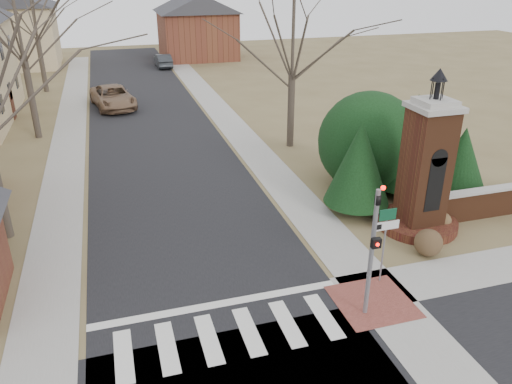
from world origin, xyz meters
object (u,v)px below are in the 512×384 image
object	(u,v)px
traffic_signal_pole	(373,241)
distant_car	(163,61)
brick_gate_monument	(424,179)
pickup_truck	(113,97)
sign_post	(386,231)

from	to	relation	value
traffic_signal_pole	distant_car	distance (m)	42.62
distant_car	traffic_signal_pole	bearing A→B (deg)	89.49
traffic_signal_pole	brick_gate_monument	distance (m)	6.47
pickup_truck	distant_car	size ratio (longest dim) A/B	1.38
sign_post	pickup_truck	distance (m)	27.18
traffic_signal_pole	distant_car	bearing A→B (deg)	91.21
brick_gate_monument	distant_car	bearing A→B (deg)	98.35
sign_post	brick_gate_monument	xyz separation A→B (m)	(3.41, 3.01, 0.22)
traffic_signal_pole	brick_gate_monument	world-z (taller)	brick_gate_monument
traffic_signal_pole	pickup_truck	size ratio (longest dim) A/B	0.78
brick_gate_monument	distant_car	world-z (taller)	brick_gate_monument
brick_gate_monument	distant_car	distance (m)	38.58
traffic_signal_pole	sign_post	xyz separation A→B (m)	(1.29, 1.41, -0.64)
traffic_signal_pole	distant_car	xyz separation A→B (m)	(-0.90, 42.57, -1.90)
brick_gate_monument	pickup_truck	bearing A→B (deg)	115.99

